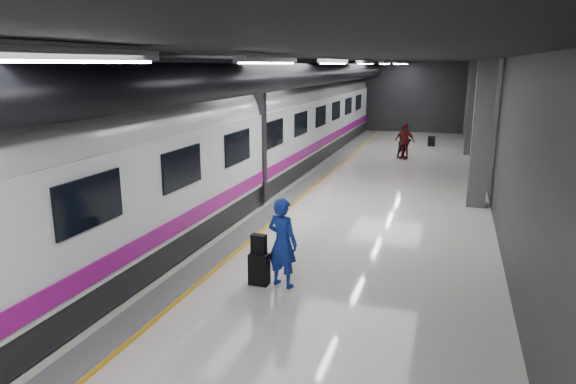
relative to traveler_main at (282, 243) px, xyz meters
The scene contains 9 objects.
ground 5.69m from the traveler_main, 97.09° to the left, with size 40.00×40.00×0.00m, color silver.
platform_hall 7.11m from the traveler_main, 98.53° to the left, with size 10.02×40.02×4.51m.
train 6.93m from the traveler_main, 125.25° to the left, with size 3.05×38.00×4.05m.
traveler_main is the anchor object (origin of this frame).
suitcase_main 0.75m from the traveler_main, 169.95° to the right, with size 0.40×0.25×0.65m, color black.
shoulder_bag 0.48m from the traveler_main, behind, with size 0.30×0.16×0.40m, color black.
traveler_far_a 15.56m from the traveler_main, 86.78° to the left, with size 0.74×0.58×1.53m, color black.
traveler_far_b 15.36m from the traveler_main, 86.71° to the left, with size 0.99×0.41×1.68m, color maroon.
suitcase_far 19.78m from the traveler_main, 84.39° to the left, with size 0.36×0.24×0.54m, color black.
Camera 1 is at (3.74, -14.62, 4.31)m, focal length 32.00 mm.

